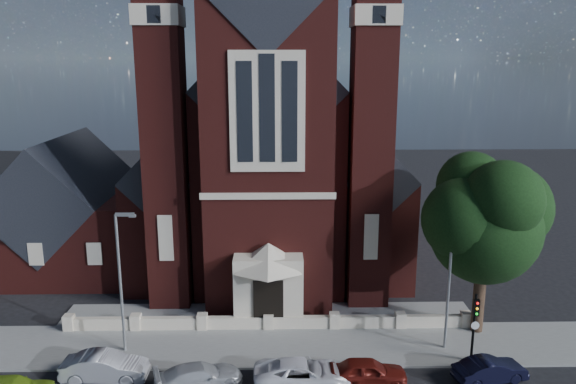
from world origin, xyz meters
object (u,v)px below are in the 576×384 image
object	(u,v)px
traffic_signal	(475,320)
car_dark_red	(368,372)
church	(271,152)
street_lamp_left	(121,275)
car_silver_b	(199,377)
car_white_suv	(302,374)
car_silver_a	(105,367)
car_navy	(490,370)
street_lamp_right	(451,273)
parish_hall	(67,216)
street_tree	(489,222)

from	to	relation	value
traffic_signal	car_dark_red	distance (m)	6.46
church	traffic_signal	xyz separation A→B (m)	(11.00, -20.52, -5.60)
street_lamp_left	car_silver_b	distance (m)	7.05
street_lamp_left	car_dark_red	world-z (taller)	street_lamp_left
street_lamp_left	traffic_signal	bearing A→B (deg)	-4.76
car_silver_b	car_white_suv	xyz separation A→B (m)	(5.16, 0.11, 0.05)
car_silver_b	car_white_suv	size ratio (longest dim) A/B	0.89
church	car_dark_red	bearing A→B (deg)	-77.11
car_silver_a	car_dark_red	world-z (taller)	car_silver_a
church	car_navy	size ratio (longest dim) A/B	9.25
street_lamp_right	car_navy	size ratio (longest dim) A/B	2.14
car_white_suv	car_silver_b	bearing A→B (deg)	90.58
church	parish_hall	distance (m)	17.26
church	car_navy	world-z (taller)	church
car_white_suv	street_lamp_left	bearing A→B (deg)	69.31
street_tree	car_white_suv	xyz separation A→B (m)	(-10.80, -5.25, -6.28)
street_lamp_left	car_white_suv	bearing A→B (deg)	-20.02
car_white_suv	parish_hall	bearing A→B (deg)	44.75
traffic_signal	car_silver_b	world-z (taller)	traffic_signal
street_tree	traffic_signal	distance (m)	5.70
car_silver_b	street_lamp_right	bearing A→B (deg)	-93.21
car_silver_a	car_silver_b	distance (m)	4.96
parish_hall	street_tree	distance (m)	31.27
street_lamp_right	car_silver_b	world-z (taller)	street_lamp_right
car_silver_a	car_white_suv	xyz separation A→B (m)	(10.05, -0.75, -0.04)
street_lamp_right	car_white_suv	world-z (taller)	street_lamp_right
car_dark_red	car_navy	world-z (taller)	car_dark_red
car_silver_a	car_dark_red	distance (m)	13.37
church	car_navy	xyz separation A→B (m)	(11.35, -22.22, -7.56)
car_silver_b	church	bearing A→B (deg)	-26.87
street_tree	car_silver_b	size ratio (longest dim) A/B	2.45
parish_hall	car_navy	distance (m)	32.53
church	street_lamp_right	distance (m)	21.76
street_tree	street_lamp_left	xyz separation A→B (m)	(-20.51, -1.71, -2.36)
church	car_dark_red	xyz separation A→B (m)	(5.11, -22.33, -7.52)
car_silver_b	street_tree	bearing A→B (deg)	-89.84
car_silver_a	street_lamp_right	bearing A→B (deg)	-80.57
street_tree	street_lamp_left	size ratio (longest dim) A/B	1.32
parish_hall	street_lamp_left	bearing A→B (deg)	-59.98
parish_hall	car_white_suv	xyz separation A→B (m)	(17.80, -17.54, -3.33)
traffic_signal	church	bearing A→B (deg)	118.20
street_lamp_right	parish_hall	bearing A→B (deg)	151.78
street_lamp_left	car_dark_red	distance (m)	14.01
car_silver_a	car_silver_b	size ratio (longest dim) A/B	1.00
traffic_signal	car_dark_red	xyz separation A→B (m)	(-5.89, -1.81, -1.92)
street_tree	traffic_signal	xyz separation A→B (m)	(-1.60, -3.28, -4.38)
church	street_tree	xyz separation A→B (m)	(12.60, -17.23, -1.23)
car_navy	church	bearing A→B (deg)	13.54
parish_hall	traffic_signal	size ratio (longest dim) A/B	3.05
street_tree	street_lamp_right	bearing A→B (deg)	-145.74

